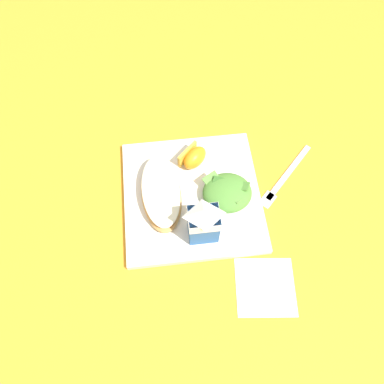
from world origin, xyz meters
name	(u,v)px	position (x,y,z in m)	size (l,w,h in m)	color
ground	(192,198)	(0.00, 0.00, 0.00)	(3.00, 3.00, 0.00)	orange
white_plate	(192,196)	(0.00, 0.00, 0.01)	(0.28, 0.28, 0.02)	white
cheesy_pizza_bread	(161,191)	(0.06, 0.00, 0.03)	(0.09, 0.17, 0.04)	tan
green_salad_pile	(227,192)	(-0.07, 0.01, 0.04)	(0.10, 0.09, 0.04)	#4C8433
milk_carton	(204,222)	(-0.01, 0.09, 0.08)	(0.06, 0.04, 0.11)	#23569E
orange_wedge_front	(194,157)	(-0.01, -0.08, 0.04)	(0.07, 0.07, 0.04)	orange
paper_napkin	(265,287)	(-0.12, 0.20, 0.00)	(0.11, 0.11, 0.00)	white
metal_fork	(283,180)	(-0.20, -0.02, 0.00)	(0.15, 0.15, 0.01)	silver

